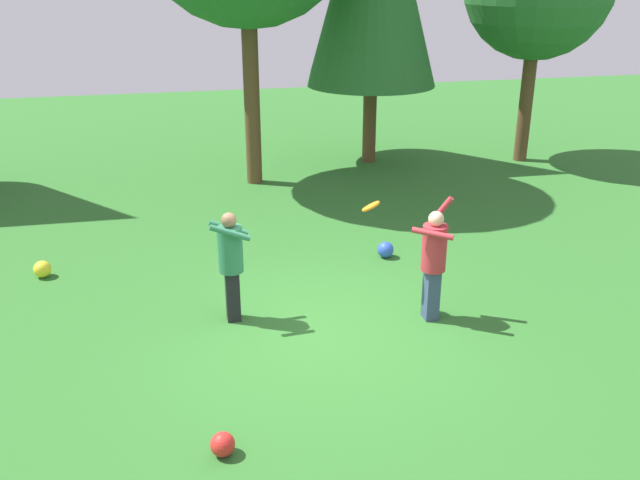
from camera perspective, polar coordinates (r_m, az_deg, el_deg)
ground_plane at (r=9.39m, az=0.18°, el=-7.51°), size 40.00×40.00×0.00m
person_thrower at (r=9.41m, az=9.50°, el=-1.35°), size 0.65×0.66×1.76m
person_catcher at (r=9.33m, az=-7.48°, el=-1.49°), size 0.57×0.51×1.59m
frisbee at (r=9.37m, az=4.28°, el=2.83°), size 0.35×0.36×0.15m
ball_yellow at (r=11.73m, az=-22.23°, el=-2.27°), size 0.27×0.27×0.27m
ball_blue at (r=11.65m, az=5.51°, el=-0.81°), size 0.28×0.28×0.28m
ball_red at (r=7.25m, az=-8.15°, el=-16.57°), size 0.26×0.26×0.26m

